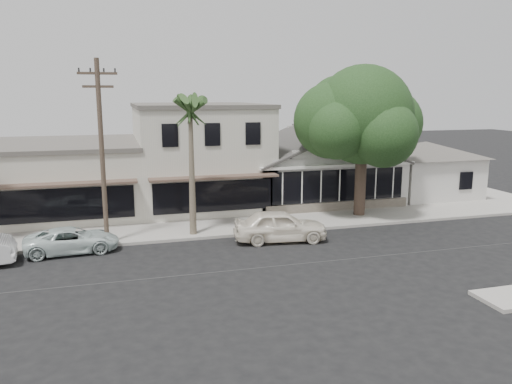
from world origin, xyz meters
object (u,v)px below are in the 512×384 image
object	(u,v)px
car_2	(72,240)
shade_tree	(360,118)
car_0	(280,226)
utility_pole	(102,149)

from	to	relation	value
car_2	shade_tree	distance (m)	17.34
car_2	shade_tree	world-z (taller)	shade_tree
car_0	car_2	size ratio (longest dim) A/B	1.10
car_0	shade_tree	bearing A→B (deg)	-50.76
car_0	shade_tree	world-z (taller)	shade_tree
utility_pole	car_0	size ratio (longest dim) A/B	1.91
utility_pole	car_2	size ratio (longest dim) A/B	2.11
utility_pole	car_0	xyz separation A→B (m)	(8.46, -1.60, -3.99)
utility_pole	car_2	bearing A→B (deg)	-156.97
car_0	car_2	world-z (taller)	car_0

